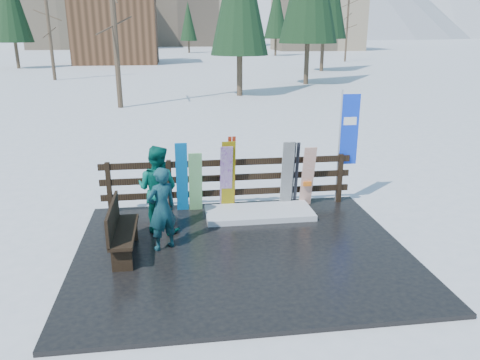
{
  "coord_description": "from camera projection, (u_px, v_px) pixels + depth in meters",
  "views": [
    {
      "loc": [
        -1.11,
        -7.7,
        3.9
      ],
      "look_at": [
        0.1,
        1.0,
        1.1
      ],
      "focal_mm": 35.0,
      "sensor_mm": 36.0,
      "label": 1
    }
  ],
  "objects": [
    {
      "name": "deck",
      "position": [
        242.0,
        251.0,
        8.58
      ],
      "size": [
        6.0,
        5.0,
        0.08
      ],
      "primitive_type": "cube",
      "color": "black",
      "rests_on": "ground"
    },
    {
      "name": "snowboard_5",
      "position": [
        308.0,
        177.0,
        10.45
      ],
      "size": [
        0.28,
        0.35,
        1.43
      ],
      "primitive_type": "cube",
      "rotation": [
        0.22,
        0.0,
        0.0
      ],
      "color": "white",
      "rests_on": "deck"
    },
    {
      "name": "snowboard_1",
      "position": [
        196.0,
        182.0,
        10.13
      ],
      "size": [
        0.29,
        0.38,
        1.39
      ],
      "primitive_type": "cube",
      "rotation": [
        0.25,
        0.0,
        0.0
      ],
      "color": "silver",
      "rests_on": "deck"
    },
    {
      "name": "person_back",
      "position": [
        158.0,
        189.0,
        9.14
      ],
      "size": [
        1.06,
        0.97,
        1.75
      ],
      "primitive_type": "imported",
      "rotation": [
        0.0,
        0.0,
        2.68
      ],
      "color": "#065C4E",
      "rests_on": "deck"
    },
    {
      "name": "trees",
      "position": [
        213.0,
        14.0,
        52.64
      ],
      "size": [
        42.13,
        68.72,
        12.79
      ],
      "color": "#382B1E",
      "rests_on": "ground"
    },
    {
      "name": "ski_pair_a",
      "position": [
        231.0,
        173.0,
        10.26
      ],
      "size": [
        0.16,
        0.26,
        1.7
      ],
      "color": "#A12813",
      "rests_on": "deck"
    },
    {
      "name": "rental_flag",
      "position": [
        347.0,
        134.0,
        10.56
      ],
      "size": [
        0.45,
        0.04,
        2.6
      ],
      "color": "silver",
      "rests_on": "deck"
    },
    {
      "name": "snowboard_3",
      "position": [
        226.0,
        178.0,
        10.2
      ],
      "size": [
        0.26,
        0.38,
        1.51
      ],
      "primitive_type": "cube",
      "rotation": [
        0.23,
        0.0,
        0.0
      ],
      "color": "silver",
      "rests_on": "deck"
    },
    {
      "name": "snowboard_0",
      "position": [
        182.0,
        178.0,
        10.06
      ],
      "size": [
        0.25,
        0.43,
        1.63
      ],
      "primitive_type": "cube",
      "rotation": [
        0.24,
        0.0,
        0.0
      ],
      "color": "#0A74C8",
      "rests_on": "deck"
    },
    {
      "name": "snow_patch",
      "position": [
        259.0,
        213.0,
        10.14
      ],
      "size": [
        2.31,
        1.0,
        0.12
      ],
      "primitive_type": "cube",
      "color": "white",
      "rests_on": "deck"
    },
    {
      "name": "snowboard_2",
      "position": [
        228.0,
        176.0,
        10.19
      ],
      "size": [
        0.29,
        0.34,
        1.61
      ],
      "primitive_type": "cube",
      "rotation": [
        0.19,
        0.0,
        0.0
      ],
      "color": "#FFDB02",
      "rests_on": "deck"
    },
    {
      "name": "ground",
      "position": [
        242.0,
        253.0,
        8.59
      ],
      "size": [
        700.0,
        700.0,
        0.0
      ],
      "primitive_type": "plane",
      "color": "white",
      "rests_on": "ground"
    },
    {
      "name": "fence",
      "position": [
        228.0,
        179.0,
        10.45
      ],
      "size": [
        5.6,
        0.1,
        1.15
      ],
      "color": "black",
      "rests_on": "deck"
    },
    {
      "name": "person_front",
      "position": [
        162.0,
        209.0,
        8.39
      ],
      "size": [
        0.68,
        0.61,
        1.55
      ],
      "primitive_type": "imported",
      "rotation": [
        0.0,
        0.0,
        3.67
      ],
      "color": "#175B57",
      "rests_on": "deck"
    },
    {
      "name": "bench",
      "position": [
        120.0,
        228.0,
        8.21
      ],
      "size": [
        0.41,
        1.5,
        0.97
      ],
      "color": "black",
      "rests_on": "deck"
    },
    {
      "name": "snowboard_4",
      "position": [
        287.0,
        175.0,
        10.37
      ],
      "size": [
        0.27,
        0.25,
        1.55
      ],
      "primitive_type": "cube",
      "rotation": [
        0.15,
        0.0,
        0.0
      ],
      "color": "black",
      "rests_on": "deck"
    },
    {
      "name": "resort_buildings",
      "position": [
        180.0,
        6.0,
        114.67
      ],
      "size": [
        73.0,
        87.6,
        22.6
      ],
      "color": "tan",
      "rests_on": "ground"
    },
    {
      "name": "ski_pair_b",
      "position": [
        294.0,
        175.0,
        10.47
      ],
      "size": [
        0.17,
        0.22,
        1.51
      ],
      "color": "black",
      "rests_on": "deck"
    }
  ]
}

